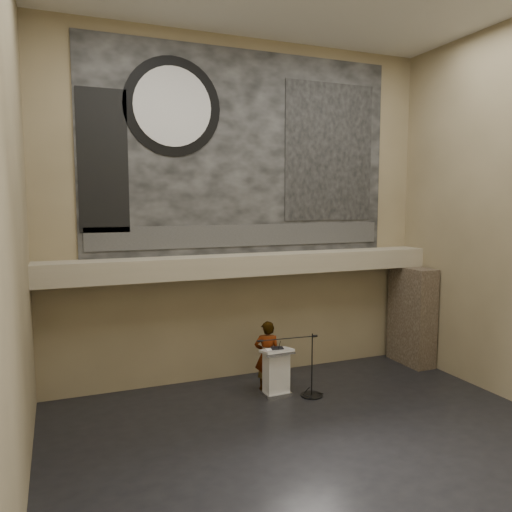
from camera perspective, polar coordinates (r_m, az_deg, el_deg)
name	(u,v)px	position (r m, az deg, el deg)	size (l,w,h in m)	color
floor	(319,442)	(10.08, 7.24, -20.36)	(10.00, 10.00, 0.00)	black
wall_back	(244,212)	(12.65, -1.35, 5.10)	(10.00, 0.02, 8.50)	#77694B
wall_front	(512,226)	(5.87, 27.18, 3.05)	(10.00, 0.02, 8.50)	#77694B
wall_left	(13,220)	(7.87, -26.05, 3.75)	(0.02, 8.00, 8.50)	#77694B
soffit	(250,264)	(12.37, -0.69, -0.96)	(10.00, 0.80, 0.50)	gray
sprinkler_left	(188,280)	(11.89, -7.82, -2.68)	(0.04, 0.04, 0.06)	#B2893D
sprinkler_right	(318,272)	(13.17, 7.13, -1.80)	(0.04, 0.04, 0.06)	#B2893D
banner	(245,153)	(12.68, -1.32, 11.67)	(8.00, 0.05, 5.00)	black
banner_text_strip	(245,235)	(12.61, -1.23, 2.37)	(7.76, 0.02, 0.55)	#303030
banner_clock_rim	(173,107)	(12.27, -9.51, 16.48)	(2.30, 2.30, 0.02)	black
banner_clock_face	(173,107)	(12.25, -9.49, 16.50)	(1.84, 1.84, 0.02)	silver
banner_building_print	(329,152)	(13.68, 8.40, 11.63)	(2.60, 0.02, 3.60)	black
banner_brick_print	(103,161)	(11.86, -17.09, 10.31)	(1.10, 0.02, 3.20)	black
stone_pier	(412,315)	(14.61, 17.38, -6.50)	(0.60, 1.40, 2.70)	#3D3125
lectern	(276,372)	(11.93, 2.33, -13.10)	(0.71, 0.53, 1.13)	silver
binder	(277,348)	(11.76, 2.45, -10.49)	(0.27, 0.22, 0.04)	black
papers	(272,350)	(11.67, 1.79, -10.70)	(0.22, 0.30, 0.01)	white
speaker_person	(267,355)	(12.16, 1.29, -11.29)	(0.61, 0.40, 1.68)	silver
mic_stand	(310,386)	(12.03, 6.15, -14.60)	(1.59, 0.52, 1.48)	black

